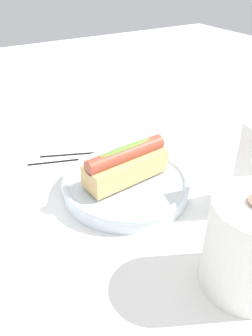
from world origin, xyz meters
TOP-DOWN VIEW (x-y plane):
  - ground_plane at (0.00, 0.00)m, footprint 2.40×2.40m
  - serving_bowl at (0.02, 0.01)m, footprint 0.23×0.23m
  - hotdog_front at (0.02, 0.01)m, footprint 0.15×0.07m
  - water_glass at (0.22, -0.02)m, footprint 0.07×0.07m
  - paper_towel_roll at (-0.01, 0.25)m, footprint 0.11×0.11m
  - chopstick_near at (0.04, -0.14)m, footprint 0.21×0.08m
  - chopstick_far at (0.01, -0.15)m, footprint 0.21×0.09m

SIDE VIEW (x-z plane):
  - ground_plane at x=0.00m, z-range 0.00..0.00m
  - chopstick_near at x=0.04m, z-range 0.00..0.01m
  - chopstick_far at x=0.01m, z-range 0.00..0.01m
  - serving_bowl at x=0.02m, z-range 0.00..0.03m
  - water_glass at x=0.22m, z-range -0.01..0.08m
  - hotdog_front at x=0.02m, z-range 0.03..0.09m
  - paper_towel_roll at x=-0.01m, z-range 0.00..0.13m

